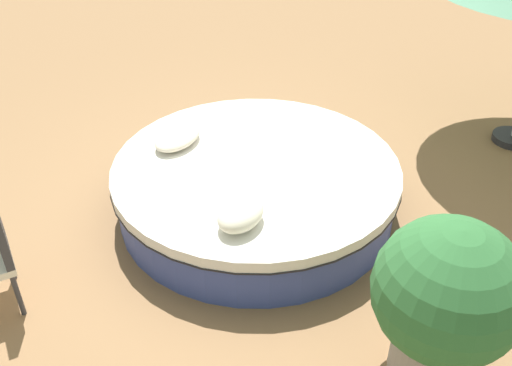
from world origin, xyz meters
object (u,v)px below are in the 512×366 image
at_px(round_bed, 256,187).
at_px(planter, 446,298).
at_px(throw_pillow_1, 241,214).
at_px(throw_pillow_0, 177,137).

distance_m(round_bed, planter, 2.26).
height_order(round_bed, planter, planter).
bearing_deg(throw_pillow_1, throw_pillow_0, -123.59).
height_order(throw_pillow_1, planter, planter).
height_order(round_bed, throw_pillow_1, throw_pillow_1).
relative_size(round_bed, planter, 2.08).
height_order(throw_pillow_0, throw_pillow_1, throw_pillow_1).
bearing_deg(planter, round_bed, -117.86).
bearing_deg(throw_pillow_0, planter, 70.58).
xyz_separation_m(round_bed, planter, (1.04, 1.96, 0.46)).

